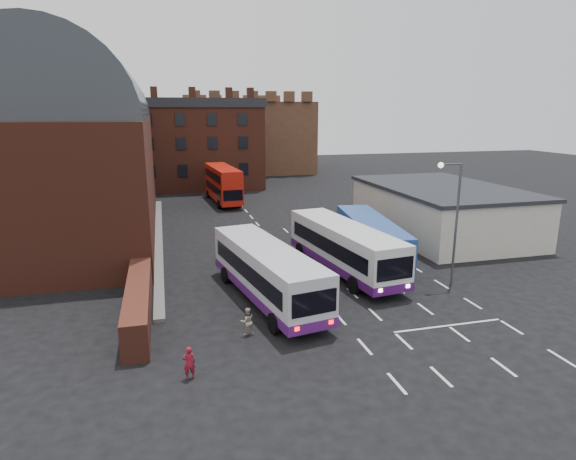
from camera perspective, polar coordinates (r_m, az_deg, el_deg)
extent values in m
plane|color=black|center=(26.53, 5.58, -9.72)|extent=(180.00, 180.00, 0.00)
cube|color=#602B1E|center=(44.63, -23.61, 5.58)|extent=(12.00, 28.00, 10.00)
cylinder|color=#1E2328|center=(44.27, -24.25, 11.98)|extent=(12.00, 26.00, 12.00)
cube|color=#602B1E|center=(26.63, -17.29, -8.12)|extent=(1.20, 10.00, 1.80)
cube|color=beige|center=(44.50, 17.66, 2.15)|extent=(10.00, 16.00, 4.00)
cube|color=#282B30|center=(44.14, 17.86, 4.81)|extent=(10.40, 16.40, 0.30)
cube|color=brown|center=(68.97, -12.69, 9.40)|extent=(22.00, 10.00, 11.00)
cube|color=brown|center=(90.04, -5.47, 11.00)|extent=(22.00, 22.00, 12.00)
cube|color=silver|center=(27.44, -2.53, -4.71)|extent=(4.61, 11.87, 2.63)
cube|color=black|center=(27.39, -2.53, -4.39)|extent=(4.46, 10.70, 0.95)
cylinder|color=black|center=(30.75, -7.40, -5.32)|extent=(0.47, 1.09, 1.05)
cylinder|color=black|center=(23.93, -1.67, -11.00)|extent=(0.47, 1.09, 1.05)
cylinder|color=black|center=(31.57, -2.83, -4.70)|extent=(0.47, 1.09, 1.05)
cylinder|color=black|center=(24.98, 3.98, -9.91)|extent=(0.47, 1.09, 1.05)
cube|color=silver|center=(32.39, 6.64, -1.78)|extent=(4.21, 12.08, 2.69)
cube|color=black|center=(32.34, 6.64, -1.51)|extent=(4.11, 10.90, 0.97)
cylinder|color=black|center=(30.43, 12.22, -5.72)|extent=(0.44, 1.11, 1.08)
cylinder|color=black|center=(36.92, 5.29, -1.94)|extent=(0.44, 1.11, 1.08)
cylinder|color=black|center=(29.06, 7.80, -6.48)|extent=(0.44, 1.11, 1.08)
cylinder|color=black|center=(35.80, 1.46, -2.39)|extent=(0.44, 1.11, 1.08)
cube|color=#214696|center=(35.07, 9.79, -0.84)|extent=(4.06, 11.41, 2.54)
cube|color=black|center=(35.03, 9.80, -0.60)|extent=(3.95, 10.23, 0.91)
cylinder|color=black|center=(32.60, 13.60, -4.51)|extent=(0.42, 1.04, 1.02)
cylinder|color=black|center=(39.41, 9.87, -1.10)|extent=(0.42, 1.04, 1.02)
cylinder|color=black|center=(31.82, 9.29, -4.76)|extent=(0.42, 1.04, 1.02)
cylinder|color=black|center=(38.77, 6.27, -1.23)|extent=(0.42, 1.04, 1.02)
cube|color=red|center=(57.20, -7.72, 5.56)|extent=(3.18, 10.73, 3.75)
cube|color=black|center=(57.28, -7.70, 5.03)|extent=(3.16, 9.54, 0.87)
cylinder|color=black|center=(54.51, -5.71, 3.20)|extent=(0.34, 0.98, 0.96)
cylinder|color=black|center=(61.36, -7.26, 4.37)|extent=(0.34, 0.98, 0.96)
cylinder|color=black|center=(54.02, -8.19, 3.03)|extent=(0.34, 0.98, 0.96)
cylinder|color=black|center=(60.93, -9.47, 4.22)|extent=(0.34, 0.98, 0.96)
cylinder|color=#4B4D50|center=(31.11, 19.30, 0.46)|extent=(0.15, 0.15, 7.56)
cylinder|color=#4B4D50|center=(30.16, 18.78, 7.40)|extent=(1.33, 0.18, 0.09)
sphere|color=#FFF2CC|center=(29.85, 17.66, 7.33)|extent=(0.34, 0.34, 0.34)
imported|color=maroon|center=(20.59, -11.65, -15.16)|extent=(0.57, 0.42, 1.42)
imported|color=tan|center=(23.82, -4.85, -10.74)|extent=(0.73, 0.59, 1.39)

